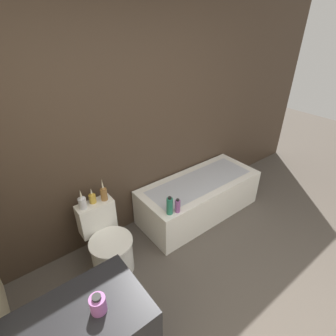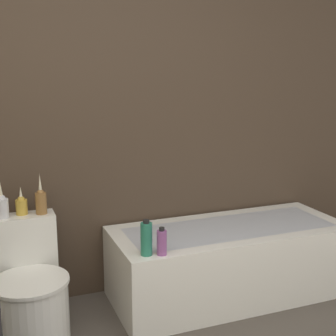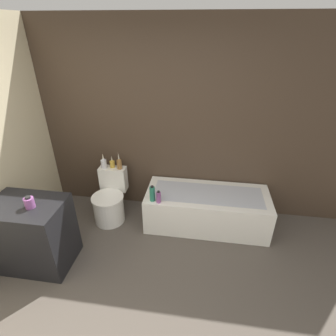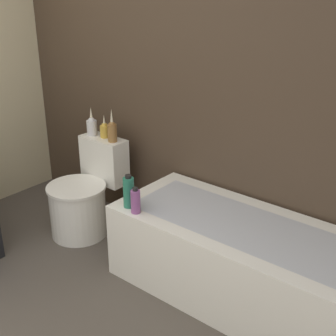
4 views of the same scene
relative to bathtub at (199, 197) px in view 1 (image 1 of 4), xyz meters
name	(u,v)px [view 1 (image 1 of 4)]	position (x,y,z in m)	size (l,w,h in m)	color
wall_back_tiled	(129,127)	(-0.75, 0.39, 1.05)	(6.40, 0.06, 2.60)	#423326
bathtub	(199,197)	(0.00, 0.00, 0.00)	(1.63, 0.68, 0.50)	white
toilet	(109,246)	(-1.35, -0.06, 0.03)	(0.44, 0.60, 0.69)	white
soap_bottle_glass	(98,304)	(-1.81, -0.99, 0.63)	(0.10, 0.10, 0.13)	#8C4C8C
vase_gold	(82,202)	(-1.46, 0.15, 0.52)	(0.08, 0.08, 0.22)	silver
vase_silver	(92,197)	(-1.35, 0.18, 0.50)	(0.07, 0.07, 0.18)	gold
vase_bronze	(104,193)	(-1.24, 0.15, 0.53)	(0.07, 0.07, 0.25)	olive
shampoo_bottle_tall	(170,206)	(-0.69, -0.25, 0.35)	(0.07, 0.07, 0.21)	#267259
shampoo_bottle_short	(178,206)	(-0.61, -0.28, 0.32)	(0.06, 0.06, 0.17)	#8C4C8C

